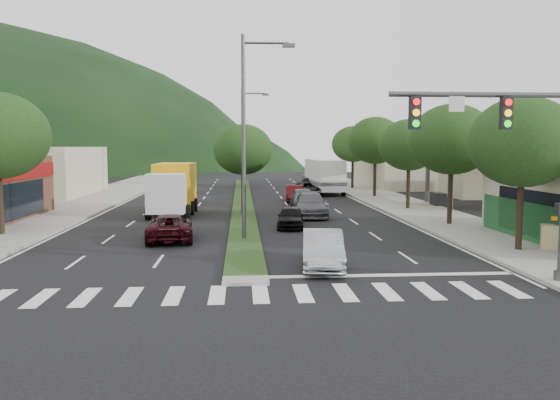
{
  "coord_description": "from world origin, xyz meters",
  "views": [
    {
      "loc": [
        -0.12,
        -18.82,
        4.63
      ],
      "look_at": [
        1.96,
        10.55,
        1.74
      ],
      "focal_mm": 35.0,
      "sensor_mm": 36.0,
      "label": 1
    }
  ],
  "objects": [
    {
      "name": "gas_canopy",
      "position": [
        19.0,
        22.0,
        4.65
      ],
      "size": [
        12.2,
        8.2,
        5.25
      ],
      "color": "silver",
      "rests_on": "ground"
    },
    {
      "name": "median",
      "position": [
        0.0,
        28.0,
        0.06
      ],
      "size": [
        1.6,
        56.0,
        0.12
      ],
      "primitive_type": "cube",
      "color": "#1D3212",
      "rests_on": "ground"
    },
    {
      "name": "car_queue_b",
      "position": [
        4.45,
        16.99,
        0.77
      ],
      "size": [
        2.51,
        5.45,
        1.54
      ],
      "primitive_type": "imported",
      "rotation": [
        0.0,
        0.0,
        -0.07
      ],
      "color": "#4D4D52",
      "rests_on": "ground"
    },
    {
      "name": "bldg_left_far",
      "position": [
        -19.0,
        34.0,
        2.3
      ],
      "size": [
        9.0,
        14.0,
        4.6
      ],
      "primitive_type": "cube",
      "color": "beige",
      "rests_on": "ground"
    },
    {
      "name": "ground",
      "position": [
        0.0,
        0.0,
        0.0
      ],
      "size": [
        160.0,
        160.0,
        0.0
      ],
      "primitive_type": "plane",
      "color": "black",
      "rests_on": "ground"
    },
    {
      "name": "tree_r_b",
      "position": [
        12.0,
        12.0,
        5.04
      ],
      "size": [
        4.8,
        4.8,
        6.94
      ],
      "color": "black",
      "rests_on": "sidewalk_right"
    },
    {
      "name": "car_queue_c",
      "position": [
        4.4,
        26.99,
        0.68
      ],
      "size": [
        1.83,
        4.25,
        1.36
      ],
      "primitive_type": "imported",
      "rotation": [
        0.0,
        0.0,
        -0.1
      ],
      "color": "#490C0F",
      "rests_on": "ground"
    },
    {
      "name": "tree_r_a",
      "position": [
        12.0,
        4.0,
        4.82
      ],
      "size": [
        4.6,
        4.6,
        6.63
      ],
      "color": "black",
      "rests_on": "sidewalk_right"
    },
    {
      "name": "tree_med_near",
      "position": [
        0.0,
        18.0,
        4.43
      ],
      "size": [
        4.0,
        4.0,
        6.02
      ],
      "color": "black",
      "rests_on": "median"
    },
    {
      "name": "box_truck",
      "position": [
        -4.74,
        18.66,
        1.65
      ],
      "size": [
        2.91,
        7.12,
        3.48
      ],
      "rotation": [
        0.0,
        0.0,
        3.12
      ],
      "color": "silver",
      "rests_on": "ground"
    },
    {
      "name": "sidewalk_right",
      "position": [
        12.5,
        25.0,
        0.07
      ],
      "size": [
        5.0,
        90.0,
        0.15
      ],
      "primitive_type": "cube",
      "color": "gray",
      "rests_on": "ground"
    },
    {
      "name": "sedan_silver",
      "position": [
        2.97,
        1.58,
        0.71
      ],
      "size": [
        1.99,
        4.46,
        1.42
      ],
      "primitive_type": "imported",
      "rotation": [
        0.0,
        0.0,
        -0.11
      ],
      "color": "#A0A3A8",
      "rests_on": "ground"
    },
    {
      "name": "tree_med_far",
      "position": [
        0.0,
        44.0,
        5.01
      ],
      "size": [
        4.8,
        4.8,
        6.94
      ],
      "color": "black",
      "rests_on": "median"
    },
    {
      "name": "tree_r_e",
      "position": [
        12.0,
        40.0,
        4.89
      ],
      "size": [
        4.6,
        4.6,
        6.71
      ],
      "color": "black",
      "rests_on": "sidewalk_right"
    },
    {
      "name": "crosswalk",
      "position": [
        0.0,
        -2.0,
        0.01
      ],
      "size": [
        19.0,
        2.2,
        0.01
      ],
      "primitive_type": "cube",
      "color": "silver",
      "rests_on": "ground"
    },
    {
      "name": "bldg_right_far",
      "position": [
        19.5,
        44.0,
        2.6
      ],
      "size": [
        10.0,
        16.0,
        5.2
      ],
      "primitive_type": "cube",
      "color": "beige",
      "rests_on": "ground"
    },
    {
      "name": "suv_maroon",
      "position": [
        -3.68,
        8.27,
        0.66
      ],
      "size": [
        2.64,
        4.93,
        1.32
      ],
      "primitive_type": "imported",
      "rotation": [
        0.0,
        0.0,
        3.24
      ],
      "color": "black",
      "rests_on": "ground"
    },
    {
      "name": "tree_r_d",
      "position": [
        12.0,
        30.0,
        5.18
      ],
      "size": [
        5.0,
        5.0,
        7.17
      ],
      "color": "black",
      "rests_on": "sidewalk_right"
    },
    {
      "name": "car_queue_a",
      "position": [
        2.67,
        11.99,
        0.62
      ],
      "size": [
        1.86,
        3.79,
        1.24
      ],
      "primitive_type": "imported",
      "rotation": [
        0.0,
        0.0,
        -0.11
      ],
      "color": "black",
      "rests_on": "ground"
    },
    {
      "name": "car_queue_e",
      "position": [
        4.51,
        21.99,
        0.76
      ],
      "size": [
        1.92,
        4.52,
        1.52
      ],
      "primitive_type": "imported",
      "rotation": [
        0.0,
        0.0,
        -0.03
      ],
      "color": "#525257",
      "rests_on": "ground"
    },
    {
      "name": "streetlight_near",
      "position": [
        0.21,
        8.0,
        5.58
      ],
      "size": [
        2.6,
        0.25,
        10.0
      ],
      "color": "#47494C",
      "rests_on": "ground"
    },
    {
      "name": "a_frame_sign",
      "position": [
        13.22,
        3.7,
        0.82
      ],
      "size": [
        0.92,
        0.97,
        1.51
      ],
      "rotation": [
        0.0,
        0.0,
        -0.42
      ],
      "color": "tan",
      "rests_on": "sidewalk_right"
    },
    {
      "name": "sidewalk_left",
      "position": [
        -13.0,
        25.0,
        0.07
      ],
      "size": [
        6.0,
        90.0,
        0.15
      ],
      "primitive_type": "cube",
      "color": "gray",
      "rests_on": "ground"
    },
    {
      "name": "motorhome",
      "position": [
        8.11,
        35.02,
        1.78
      ],
      "size": [
        3.15,
        8.84,
        3.34
      ],
      "rotation": [
        0.0,
        0.0,
        0.05
      ],
      "color": "silver",
      "rests_on": "ground"
    },
    {
      "name": "streetlight_mid",
      "position": [
        0.21,
        33.0,
        5.58
      ],
      "size": [
        2.6,
        0.25,
        10.0
      ],
      "color": "#47494C",
      "rests_on": "ground"
    },
    {
      "name": "tree_r_c",
      "position": [
        12.0,
        20.0,
        4.75
      ],
      "size": [
        4.4,
        4.4,
        6.48
      ],
      "color": "black",
      "rests_on": "sidewalk_right"
    },
    {
      "name": "traffic_signal",
      "position": [
        9.03,
        -1.54,
        4.65
      ],
      "size": [
        6.12,
        0.4,
        7.0
      ],
      "color": "#47494C",
      "rests_on": "ground"
    },
    {
      "name": "car_queue_d",
      "position": [
        5.97,
        31.99,
        0.65
      ],
      "size": [
        2.49,
        4.81,
        1.3
      ],
      "primitive_type": "imported",
      "rotation": [
        0.0,
        0.0,
        0.07
      ],
      "color": "black",
      "rests_on": "ground"
    },
    {
      "name": "car_queue_f",
      "position": [
        6.89,
        36.99,
        0.71
      ],
      "size": [
        2.58,
        5.11,
        1.42
      ],
      "primitive_type": "imported",
      "rotation": [
        0.0,
        0.0,
        -0.12
      ],
      "color": "black",
      "rests_on": "ground"
    }
  ]
}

